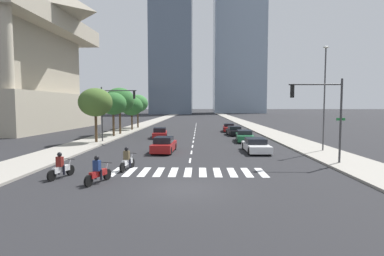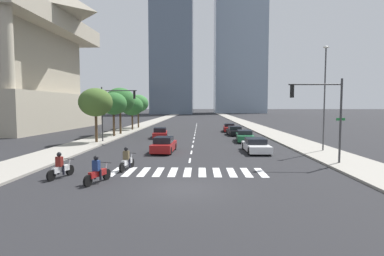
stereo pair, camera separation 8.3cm
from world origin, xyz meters
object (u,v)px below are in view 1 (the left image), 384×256
traffic_signal_far (114,104)px  sedan_black_4 (234,131)px  sedan_red_2 (164,145)px  street_tree_fifth (138,103)px  motorcycle_lead (127,161)px  motorcycle_trailing (98,172)px  street_tree_fourth (132,106)px  sedan_red_0 (229,128)px  street_tree_nearest (95,102)px  traffic_signal_near (322,106)px  sedan_white_3 (256,146)px  street_tree_second (113,104)px  sedan_red_5 (160,133)px  motorcycle_third (61,168)px  sedan_green_1 (245,136)px  street_lamp_east (325,92)px  street_tree_third (120,100)px

traffic_signal_far → sedan_black_4: bearing=31.8°
sedan_red_2 → street_tree_fifth: bearing=18.8°
motorcycle_lead → sedan_red_2: size_ratio=0.47×
motorcycle_trailing → street_tree_fourth: size_ratio=0.38×
sedan_red_0 → sedan_black_4: sedan_red_0 is taller
street_tree_nearest → traffic_signal_near: bearing=-30.3°
sedan_red_0 → sedan_white_3: 21.60m
sedan_red_0 → street_tree_second: bearing=-57.0°
sedan_red_0 → sedan_red_5: sedan_red_5 is taller
motorcycle_third → sedan_green_1: (12.98, 18.16, 0.01)m
traffic_signal_near → street_tree_fourth: (-19.61, 29.06, -0.03)m
street_tree_second → motorcycle_trailing: bearing=-76.1°
sedan_black_4 → traffic_signal_near: size_ratio=0.80×
traffic_signal_far → street_tree_fifth: bearing=94.8°
sedan_white_3 → street_tree_nearest: bearing=-110.3°
sedan_red_2 → street_tree_second: street_tree_second is taller
traffic_signal_far → street_lamp_east: 21.38m
street_tree_nearest → street_tree_second: bearing=90.0°
sedan_white_3 → traffic_signal_near: size_ratio=0.81×
street_tree_second → street_tree_third: bearing=90.0°
street_lamp_east → sedan_red_2: bearing=-178.1°
sedan_white_3 → motorcycle_lead: bearing=-51.5°
motorcycle_lead → sedan_red_0: motorcycle_lead is taller
motorcycle_lead → sedan_green_1: bearing=-21.2°
sedan_red_0 → traffic_signal_far: 20.87m
street_lamp_east → traffic_signal_near: bearing=-113.4°
sedan_red_0 → street_tree_fifth: street_tree_fifth is taller
motorcycle_third → sedan_red_2: size_ratio=0.47×
sedan_white_3 → sedan_red_2: bearing=-88.3°
street_tree_third → street_tree_fifth: (0.00, 12.49, -0.34)m
sedan_red_0 → traffic_signal_near: (3.70, -27.28, 3.48)m
street_tree_third → sedan_red_0: bearing=20.0°
sedan_red_2 → street_lamp_east: size_ratio=0.48×
sedan_red_5 → traffic_signal_near: (13.43, -17.33, 3.48)m
sedan_green_1 → sedan_black_4: size_ratio=1.06×
sedan_green_1 → sedan_white_3: bearing=3.0°
traffic_signal_near → street_tree_nearest: 22.72m
motorcycle_lead → sedan_red_0: 30.85m
traffic_signal_far → street_tree_third: size_ratio=0.93×
traffic_signal_near → street_tree_fourth: 35.06m
motorcycle_lead → sedan_red_0: bearing=-7.0°
sedan_red_5 → street_lamp_east: 20.23m
street_lamp_east → street_tree_nearest: 22.86m
motorcycle_trailing → street_tree_nearest: 18.37m
sedan_green_1 → motorcycle_trailing: bearing=-24.3°
sedan_green_1 → street_tree_third: 18.63m
sedan_black_4 → motorcycle_third: bearing=-29.2°
street_tree_second → street_tree_fourth: bearing=90.0°
motorcycle_lead → motorcycle_trailing: (-0.74, -3.36, -0.00)m
sedan_white_3 → street_tree_fourth: 28.66m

